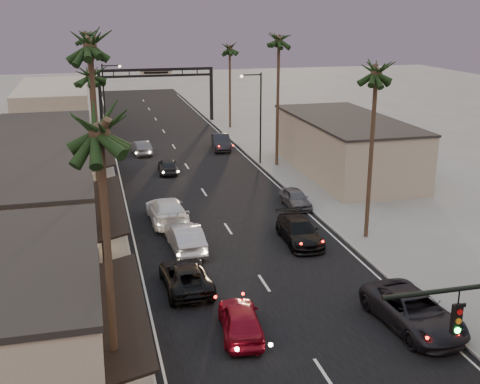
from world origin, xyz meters
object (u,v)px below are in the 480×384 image
palm_ld (86,33)px  oncoming_silver (185,237)px  oncoming_pickup (186,276)px  streetlight_right (258,111)px  palm_lc (90,70)px  streetlight_left (107,97)px  palm_far (88,34)px  oncoming_red (241,320)px  palm_rc (230,45)px  curbside_near (413,311)px  palm_rb (279,36)px  palm_la (98,119)px  palm_ra (377,66)px  curbside_black (299,231)px  palm_lb (89,38)px  arch (156,82)px

palm_ld → oncoming_silver: bearing=-80.4°
palm_ld → oncoming_pickup: (4.22, -35.56, -11.68)m
streetlight_right → palm_lc: (-15.52, -9.00, 5.14)m
streetlight_left → palm_far: size_ratio=0.68×
palm_far → oncoming_red: (5.66, -64.06, -10.66)m
palm_rc → curbside_near: palm_rc is taller
palm_rb → oncoming_pickup: 30.13m
palm_la → palm_rc: size_ratio=1.08×
palm_ra → oncoming_silver: size_ratio=2.55×
palm_lc → curbside_black: 19.67m
oncoming_silver → curbside_black: (7.50, -0.55, -0.07)m
palm_ld → palm_rc: size_ratio=1.16×
streetlight_left → palm_far: 20.96m
palm_lc → streetlight_left: bearing=85.6°
palm_ra → oncoming_red: (-11.24, -10.06, -10.66)m
oncoming_red → curbside_black: oncoming_red is taller
streetlight_left → palm_lb: (-1.68, -36.00, 8.06)m
streetlight_right → curbside_black: streetlight_right is taller
oncoming_red → curbside_near: curbside_near is taller
palm_far → curbside_black: 56.02m
streetlight_left → palm_lc: size_ratio=0.74×
palm_rb → palm_far: bearing=116.4°
streetlight_left → palm_ld: bearing=-119.2°
streetlight_right → palm_ra: (1.68, -21.00, 6.11)m
palm_la → palm_lb: (-0.00, 13.00, 1.94)m
streetlight_right → palm_rc: bearing=84.9°
palm_rc → palm_la: bearing=-107.4°
palm_lb → oncoming_silver: palm_lb is taller
palm_ra → oncoming_pickup: palm_ra is taller
palm_rc → palm_lc: bearing=-121.6°
streetlight_left → palm_ld: 7.88m
palm_ra → curbside_near: size_ratio=2.15×
curbside_near → arch: bearing=90.6°
palm_rb → palm_ld: bearing=147.4°
oncoming_pickup → palm_far: bearing=-87.5°
palm_rb → curbside_near: (-2.98, -31.40, -11.56)m
palm_lb → oncoming_silver: 13.84m
palm_la → curbside_black: (12.59, 15.39, -10.66)m
palm_lb → palm_ld: palm_lb is taller
streetlight_right → streetlight_left: (-13.84, 13.00, 0.00)m
palm_lb → curbside_near: bearing=-33.5°
arch → streetlight_left: 13.85m
arch → palm_la: size_ratio=1.15×
palm_lb → palm_far: palm_lb is taller
palm_lc → oncoming_pickup: (4.22, -16.56, -9.73)m
palm_ra → streetlight_right: bearing=94.6°
palm_rc → curbside_black: (-4.61, -39.61, -9.69)m
curbside_near → curbside_black: bearing=92.9°
palm_ra → oncoming_pickup: 17.43m
palm_lc → palm_ra: bearing=-34.9°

